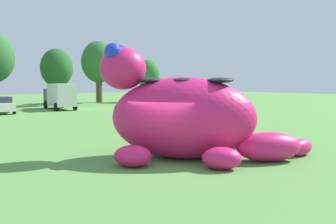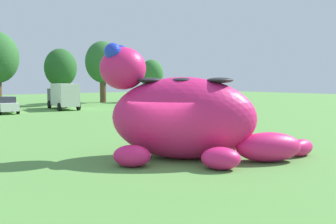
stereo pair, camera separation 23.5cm
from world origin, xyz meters
The scene contains 7 objects.
ground_plane centered at (0.00, 0.00, 0.00)m, with size 160.00×160.00×0.00m, color #568E42.
giant_inflatable_creature centered at (0.95, 0.15, 1.81)m, with size 8.72×7.54×4.95m.
car_white centered at (1.90, 28.13, 0.86)m, with size 2.23×4.24×1.72m.
box_truck centered at (8.76, 29.79, 1.60)m, with size 3.16×6.64×2.95m.
tree_centre_right centered at (11.61, 36.78, 4.95)m, with size 4.26×4.26×7.56m.
tree_mid_right centered at (19.17, 38.84, 6.01)m, with size 5.18×5.18×9.20m.
tree_right centered at (25.71, 35.35, 4.26)m, with size 3.67×3.67×6.52m.
Camera 2 is at (-9.91, -12.06, 3.38)m, focal length 40.97 mm.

